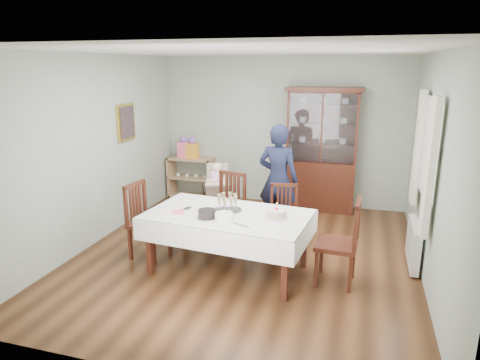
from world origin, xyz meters
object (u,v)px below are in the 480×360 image
at_px(chair_far_left, 226,222).
at_px(sideboard, 191,178).
at_px(high_chair, 218,201).
at_px(champagne_tray, 227,206).
at_px(gift_bag_pink, 184,148).
at_px(gift_bag_orange, 192,149).
at_px(chair_end_left, 149,236).
at_px(woman, 278,180).
at_px(birthday_cake, 277,214).
at_px(dining_table, 228,242).
at_px(china_cabinet, 322,148).
at_px(chair_far_right, 283,230).
at_px(chair_end_right, 337,258).

bearing_deg(chair_far_left, sideboard, 137.60).
relative_size(chair_far_left, high_chair, 0.99).
xyz_separation_m(high_chair, champagne_tray, (0.62, -1.39, 0.42)).
distance_m(gift_bag_pink, gift_bag_orange, 0.18).
bearing_deg(sideboard, gift_bag_pink, -171.22).
xyz_separation_m(chair_end_left, woman, (1.50, 1.36, 0.55)).
height_order(chair_end_left, gift_bag_pink, gift_bag_pink).
bearing_deg(woman, high_chair, 5.91).
height_order(high_chair, birthday_cake, high_chair).
relative_size(dining_table, high_chair, 2.03).
distance_m(sideboard, chair_far_left, 2.35).
xyz_separation_m(high_chair, birthday_cake, (1.26, -1.46, 0.41)).
distance_m(chair_end_left, high_chair, 1.49).
relative_size(champagne_tray, birthday_cake, 1.26).
bearing_deg(gift_bag_orange, woman, -34.03).
xyz_separation_m(china_cabinet, gift_bag_orange, (-2.45, 0.00, -0.14)).
distance_m(chair_far_right, champagne_tray, 1.13).
relative_size(woman, champagne_tray, 4.73).
height_order(woman, birthday_cake, woman).
xyz_separation_m(chair_far_left, chair_end_right, (1.65, -0.79, 0.01)).
distance_m(dining_table, chair_end_left, 1.16).
distance_m(sideboard, gift_bag_orange, 0.58).
distance_m(chair_far_left, birthday_cake, 1.34).
height_order(chair_far_right, woman, woman).
bearing_deg(sideboard, chair_far_left, -54.97).
bearing_deg(chair_end_left, high_chair, -11.42).
relative_size(sideboard, high_chair, 0.87).
bearing_deg(chair_end_right, woman, -140.71).
height_order(china_cabinet, high_chair, china_cabinet).
height_order(woman, gift_bag_pink, woman).
bearing_deg(high_chair, gift_bag_orange, 108.87).
bearing_deg(high_chair, chair_end_left, -127.62).
xyz_separation_m(dining_table, chair_end_right, (1.35, 0.05, -0.07)).
xyz_separation_m(chair_end_right, high_chair, (-2.00, 1.42, 0.09)).
distance_m(china_cabinet, chair_far_left, 2.37).
bearing_deg(chair_end_right, chair_far_left, -112.46).
xyz_separation_m(china_cabinet, gift_bag_pink, (-2.63, 0.00, -0.14)).
xyz_separation_m(gift_bag_pink, gift_bag_orange, (0.18, -0.00, -0.00)).
distance_m(woman, high_chair, 1.09).
bearing_deg(dining_table, sideboard, 120.74).
relative_size(chair_far_left, chair_end_left, 1.00).
bearing_deg(gift_bag_orange, high_chair, -53.44).
distance_m(sideboard, chair_end_right, 4.05).
distance_m(chair_far_right, chair_end_right, 1.16).
bearing_deg(gift_bag_pink, high_chair, -48.64).
bearing_deg(chair_end_left, china_cabinet, -28.42).
distance_m(chair_end_left, gift_bag_orange, 2.79).
bearing_deg(gift_bag_pink, gift_bag_orange, -0.00).
bearing_deg(high_chair, chair_end_right, -53.03).
relative_size(dining_table, chair_end_right, 2.00).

